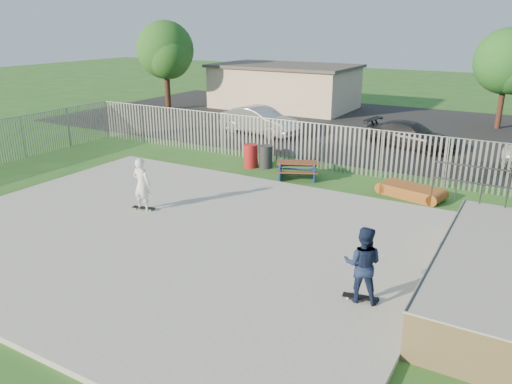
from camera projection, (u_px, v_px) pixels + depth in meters
The scene contains 17 objects.
ground at pixel (175, 235), 15.18m from camera, with size 120.00×120.00×0.00m, color #285F20.
concrete_slab at pixel (175, 233), 15.16m from camera, with size 15.00×12.00×0.15m, color #A1A19C.
fence at pixel (275, 172), 18.14m from camera, with size 26.04×16.02×2.00m.
picnic_table at pixel (297, 170), 20.66m from camera, with size 2.09×1.94×0.70m.
funbox at pixel (411, 191), 18.49m from camera, with size 2.23×1.47×0.41m.
trash_bin_red at pixel (251, 156), 22.19m from camera, with size 0.62×0.62×1.04m, color maroon.
trash_bin_grey at pixel (266, 157), 22.11m from camera, with size 0.60×0.60×1.00m, color #252628.
parking_lot at pixel (370, 127), 30.74m from camera, with size 40.00×18.00×0.02m, color black.
car_silver at pixel (260, 121), 28.50m from camera, with size 1.67×4.78×1.57m, color silver.
car_dark at pixel (410, 135), 25.42m from camera, with size 1.87×4.59×1.33m, color black.
building at pixel (284, 86), 37.29m from camera, with size 10.40×6.40×3.20m.
tree_left at pixel (165, 50), 35.86m from camera, with size 4.10×4.10×6.32m.
tree_mid at pixel (507, 61), 29.16m from camera, with size 3.83×3.83×5.91m.
skateboard_a at pixel (360, 298), 11.38m from camera, with size 0.82×0.35×0.08m.
skateboard_b at pixel (144, 208), 16.85m from camera, with size 0.82×0.39×0.08m.
skater_navy at pixel (363, 264), 11.10m from camera, with size 0.87×0.68×1.79m, color #141E3E.
skater_white at pixel (142, 184), 16.58m from camera, with size 0.65×0.43×1.79m, color white.
Camera 1 is at (9.14, -10.82, 6.15)m, focal length 35.00 mm.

